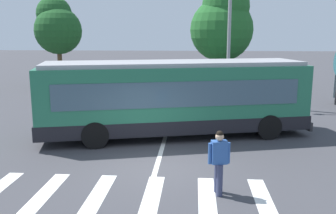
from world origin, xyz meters
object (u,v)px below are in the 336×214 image
parked_car_champagne (167,82)px  background_tree_right (223,23)px  city_transit_bus (175,98)px  background_tree_left (57,26)px  parked_car_teal (207,82)px  parked_car_charcoal (246,83)px  pedestrian_crossing_street (219,159)px

parked_car_champagne → background_tree_right: size_ratio=0.56×
city_transit_bus → background_tree_left: bearing=125.3°
parked_car_teal → background_tree_left: (-11.71, 2.99, 3.96)m
background_tree_left → parked_car_teal: bearing=-14.3°
parked_car_teal → parked_car_charcoal: 2.73m
background_tree_left → background_tree_right: (13.12, 2.37, 0.26)m
pedestrian_crossing_street → background_tree_right: size_ratio=0.21×
parked_car_charcoal → background_tree_left: background_tree_left is taller
background_tree_right → parked_car_teal: bearing=-104.7°
parked_car_teal → pedestrian_crossing_street: bearing=-90.6°
city_transit_bus → parked_car_teal: size_ratio=2.41×
parked_car_charcoal → background_tree_right: 7.13m
parked_car_champagne → background_tree_right: bearing=52.2°
parked_car_teal → parked_car_charcoal: bearing=-4.9°
pedestrian_crossing_street → parked_car_teal: (0.18, 16.82, -0.20)m
parked_car_champagne → background_tree_left: 10.21m
pedestrian_crossing_street → background_tree_left: size_ratio=0.24×
city_transit_bus → pedestrian_crossing_street: city_transit_bus is taller
parked_car_teal → parked_car_charcoal: same height
background_tree_left → parked_car_champagne: bearing=-19.2°
background_tree_right → city_transit_bus: bearing=-100.4°
city_transit_bus → parked_car_champagne: size_ratio=2.42×
pedestrian_crossing_street → parked_car_charcoal: size_ratio=0.37×
city_transit_bus → parked_car_champagne: bearing=96.1°
parked_car_champagne → background_tree_left: size_ratio=0.65×
pedestrian_crossing_street → parked_car_champagne: pedestrian_crossing_street is taller
parked_car_champagne → parked_car_charcoal: bearing=-1.3°
parked_car_champagne → parked_car_teal: bearing=2.2°
parked_car_champagne → parked_car_charcoal: size_ratio=1.00×
parked_car_champagne → background_tree_left: (-8.89, 3.09, 3.96)m
parked_car_champagne → pedestrian_crossing_street: bearing=-81.0°
parked_car_teal → background_tree_right: size_ratio=0.56×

